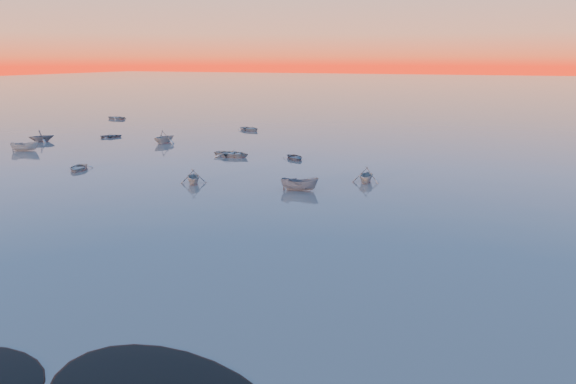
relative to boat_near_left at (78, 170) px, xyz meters
The scene contains 4 objects.
ground 73.19m from the boat_near_left, 66.33° to the left, with size 600.00×600.00×0.00m, color #70635D.
moored_fleet 35.56m from the boat_near_left, 34.29° to the left, with size 124.00×58.00×1.20m, color beige, non-canonical shape.
boat_near_left is the anchor object (origin of this frame).
boat_near_center 26.26m from the boat_near_left, ahead, with size 3.61×1.53×1.25m, color slate.
Camera 1 is at (14.73, -15.26, 12.22)m, focal length 35.00 mm.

